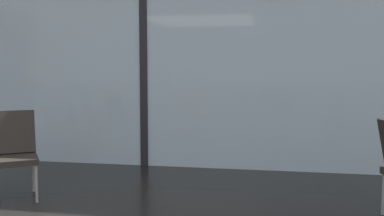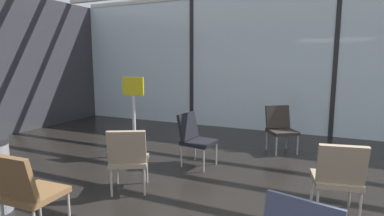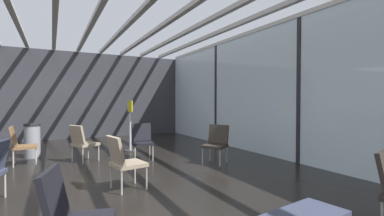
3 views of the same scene
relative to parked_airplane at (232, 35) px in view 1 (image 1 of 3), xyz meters
name	(u,v)px [view 1 (image 1 of 3)]	position (x,y,z in m)	size (l,w,h in m)	color
glass_curtain_wall	(144,42)	(-0.63, -6.14, -0.58)	(14.00, 0.08, 3.33)	silver
window_mullion_1	(144,42)	(-0.63, -6.14, -0.58)	(0.10, 0.12, 3.33)	black
parked_airplane	(232,35)	(0.00, 0.00, 0.00)	(11.13, 4.48, 4.48)	silver
lounge_chair_3	(11,149)	(-1.54, -7.82, -1.75)	(0.69, 0.70, 0.87)	#28231E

